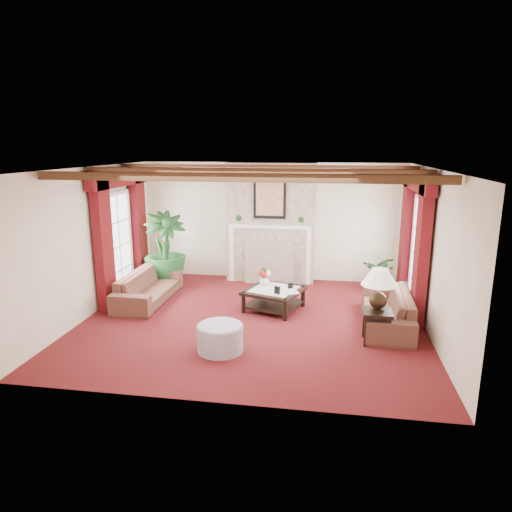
% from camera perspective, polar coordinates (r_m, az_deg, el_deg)
% --- Properties ---
extents(floor, '(6.00, 6.00, 0.00)m').
position_cam_1_polar(floor, '(8.31, -0.45, -8.01)').
color(floor, '#460C13').
rests_on(floor, ground).
extents(ceiling, '(6.00, 6.00, 0.00)m').
position_cam_1_polar(ceiling, '(7.73, -0.49, 10.92)').
color(ceiling, white).
rests_on(ceiling, floor).
extents(back_wall, '(6.00, 0.02, 2.70)m').
position_cam_1_polar(back_wall, '(10.59, 2.00, 4.30)').
color(back_wall, beige).
rests_on(back_wall, ground).
extents(left_wall, '(0.02, 5.50, 2.70)m').
position_cam_1_polar(left_wall, '(8.91, -19.88, 1.70)').
color(left_wall, beige).
rests_on(left_wall, ground).
extents(right_wall, '(0.02, 5.50, 2.70)m').
position_cam_1_polar(right_wall, '(8.00, 21.24, 0.30)').
color(right_wall, beige).
rests_on(right_wall, ground).
extents(ceiling_beams, '(6.00, 3.00, 0.12)m').
position_cam_1_polar(ceiling_beams, '(7.74, -0.49, 10.47)').
color(ceiling_beams, '#381E12').
rests_on(ceiling_beams, ceiling).
extents(fireplace, '(2.00, 0.52, 2.70)m').
position_cam_1_polar(fireplace, '(10.26, 1.92, 11.59)').
color(fireplace, tan).
rests_on(fireplace, ground).
extents(french_door_left, '(0.10, 1.10, 2.16)m').
position_cam_1_polar(french_door_left, '(9.66, -17.26, 7.47)').
color(french_door_left, white).
rests_on(french_door_left, ground).
extents(french_door_right, '(0.10, 1.10, 2.16)m').
position_cam_1_polar(french_door_right, '(8.83, 20.17, 6.72)').
color(french_door_right, white).
rests_on(french_door_right, ground).
extents(curtains_left, '(0.20, 2.40, 2.55)m').
position_cam_1_polar(curtains_left, '(9.58, -16.84, 9.97)').
color(curtains_left, '#460B09').
rests_on(curtains_left, ground).
extents(curtains_right, '(0.20, 2.40, 2.55)m').
position_cam_1_polar(curtains_right, '(8.78, 19.69, 9.48)').
color(curtains_right, '#460B09').
rests_on(curtains_right, ground).
extents(sofa_left, '(2.02, 0.61, 0.79)m').
position_cam_1_polar(sofa_left, '(9.43, -13.32, -3.21)').
color(sofa_left, '#3A0F19').
rests_on(sofa_left, ground).
extents(sofa_right, '(2.09, 0.79, 0.79)m').
position_cam_1_polar(sofa_right, '(8.30, 16.11, -5.69)').
color(sofa_right, '#3A0F19').
rests_on(sofa_right, ground).
extents(potted_palm, '(2.51, 2.54, 0.93)m').
position_cam_1_polar(potted_palm, '(10.39, -11.22, -1.14)').
color(potted_palm, black).
rests_on(potted_palm, ground).
extents(small_plant, '(1.45, 1.46, 0.66)m').
position_cam_1_polar(small_plant, '(10.06, 15.45, -2.64)').
color(small_plant, black).
rests_on(small_plant, ground).
extents(coffee_table, '(1.25, 1.25, 0.40)m').
position_cam_1_polar(coffee_table, '(8.77, 2.25, -5.44)').
color(coffee_table, black).
rests_on(coffee_table, ground).
extents(side_table, '(0.57, 0.57, 0.54)m').
position_cam_1_polar(side_table, '(7.57, 14.80, -8.54)').
color(side_table, black).
rests_on(side_table, ground).
extents(ottoman, '(0.70, 0.70, 0.41)m').
position_cam_1_polar(ottoman, '(7.10, -4.49, -10.19)').
color(ottoman, gray).
rests_on(ottoman, ground).
extents(table_lamp, '(0.55, 0.55, 0.70)m').
position_cam_1_polar(table_lamp, '(7.36, 15.09, -4.07)').
color(table_lamp, black).
rests_on(table_lamp, side_table).
extents(flower_vase, '(0.26, 0.27, 0.20)m').
position_cam_1_polar(flower_vase, '(8.95, 1.03, -3.04)').
color(flower_vase, silver).
rests_on(flower_vase, coffee_table).
extents(book, '(0.25, 0.18, 0.32)m').
position_cam_1_polar(book, '(8.47, 3.69, -3.60)').
color(book, black).
rests_on(book, coffee_table).
extents(photo_frame_a, '(0.11, 0.06, 0.16)m').
position_cam_1_polar(photo_frame_a, '(8.40, 2.66, -4.31)').
color(photo_frame_a, black).
rests_on(photo_frame_a, coffee_table).
extents(photo_frame_b, '(0.10, 0.05, 0.13)m').
position_cam_1_polar(photo_frame_b, '(8.70, 4.31, -3.79)').
color(photo_frame_b, black).
rests_on(photo_frame_b, coffee_table).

